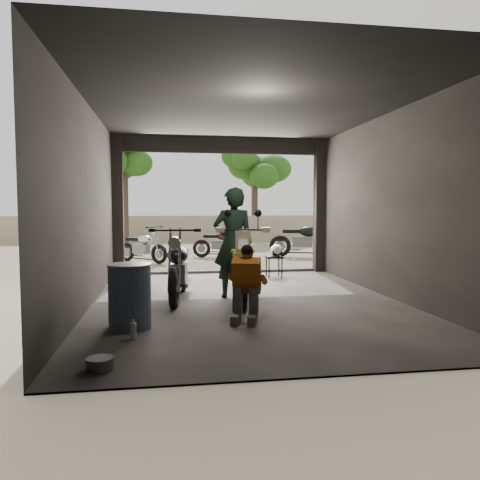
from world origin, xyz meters
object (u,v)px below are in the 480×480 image
object	(u,v)px
oil_drum	(130,297)
sign_post	(337,207)
stool	(274,259)
helmet	(276,250)
left_bike	(178,264)
mechanic	(246,285)
outside_bike_a	(142,244)
outside_bike_b	(221,241)
rider	(233,243)
main_bike	(243,264)
outside_bike_c	(304,237)

from	to	relation	value
oil_drum	sign_post	world-z (taller)	sign_post
stool	oil_drum	xyz separation A→B (m)	(-2.86, -4.07, 0.01)
helmet	oil_drum	world-z (taller)	oil_drum
left_bike	oil_drum	bearing A→B (deg)	-103.21
mechanic	oil_drum	xyz separation A→B (m)	(-1.54, -0.14, -0.09)
outside_bike_a	outside_bike_b	distance (m)	2.57
rider	oil_drum	world-z (taller)	rider
main_bike	helmet	world-z (taller)	main_bike
stool	helmet	size ratio (longest dim) A/B	1.68
left_bike	helmet	bearing A→B (deg)	52.07
main_bike	oil_drum	xyz separation A→B (m)	(-1.73, -1.55, -0.22)
stool	helmet	xyz separation A→B (m)	(0.06, 0.03, 0.20)
helmet	sign_post	xyz separation A→B (m)	(2.32, 2.41, 0.96)
helmet	oil_drum	distance (m)	5.03
outside_bike_b	stool	bearing A→B (deg)	-157.08
outside_bike_b	oil_drum	size ratio (longest dim) A/B	1.87
left_bike	outside_bike_b	size ratio (longest dim) A/B	1.16
mechanic	sign_post	distance (m)	7.44
outside_bike_b	mechanic	xyz separation A→B (m)	(-0.64, -8.27, -0.02)
stool	rider	bearing A→B (deg)	-119.41
left_bike	oil_drum	xyz separation A→B (m)	(-0.67, -1.84, -0.20)
helmet	oil_drum	size ratio (longest dim) A/B	0.34
mechanic	oil_drum	bearing A→B (deg)	-158.45
outside_bike_c	helmet	distance (m)	4.44
main_bike	sign_post	size ratio (longest dim) A/B	0.82
mechanic	helmet	size ratio (longest dim) A/B	3.52
main_bike	sign_post	world-z (taller)	sign_post
left_bike	stool	bearing A→B (deg)	52.42
outside_bike_a	sign_post	bearing A→B (deg)	-59.36
rider	helmet	bearing A→B (deg)	-120.16
outside_bike_a	stool	xyz separation A→B (m)	(3.06, -3.36, -0.11)
helmet	stool	bearing A→B (deg)	-149.38
mechanic	outside_bike_b	bearing A→B (deg)	101.98
outside_bike_c	sign_post	world-z (taller)	sign_post
helmet	outside_bike_b	bearing A→B (deg)	102.52
outside_bike_b	mechanic	bearing A→B (deg)	-170.39
main_bike	mechanic	world-z (taller)	main_bike
left_bike	outside_bike_a	size ratio (longest dim) A/B	1.18
stool	left_bike	bearing A→B (deg)	-134.46
left_bike	mechanic	size ratio (longest dim) A/B	1.80
stool	helmet	bearing A→B (deg)	27.80
outside_bike_b	sign_post	world-z (taller)	sign_post
oil_drum	stool	bearing A→B (deg)	54.90
outside_bike_c	oil_drum	xyz separation A→B (m)	(-4.79, -8.12, -0.23)
outside_bike_a	outside_bike_c	world-z (taller)	outside_bike_c
left_bike	helmet	distance (m)	3.18
outside_bike_c	helmet	xyz separation A→B (m)	(-1.87, -4.03, -0.03)
outside_bike_b	stool	distance (m)	4.40
outside_bike_b	outside_bike_a	bearing A→B (deg)	126.51
rider	sign_post	world-z (taller)	sign_post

